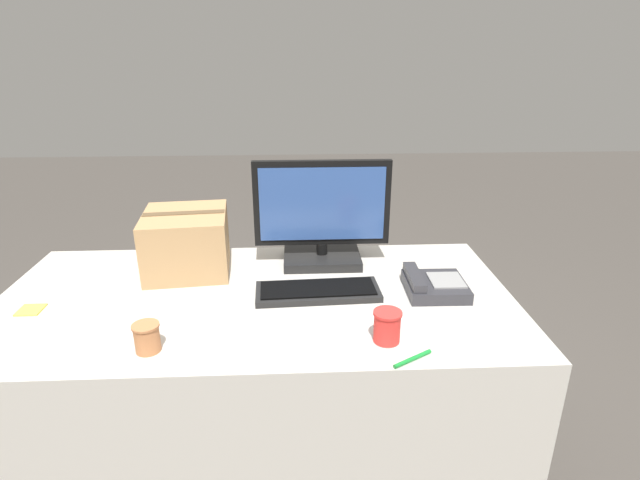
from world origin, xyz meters
TOP-DOWN VIEW (x-y plane):
  - ground_plane at (0.00, 0.00)m, footprint 12.00×12.00m
  - office_desk at (0.00, 0.00)m, footprint 1.80×0.90m
  - monitor at (0.25, 0.28)m, footprint 0.53×0.23m
  - keyboard at (0.22, 0.00)m, footprint 0.44×0.19m
  - desk_phone at (0.63, 0.00)m, footprint 0.21×0.21m
  - paper_cup_left at (-0.28, -0.32)m, footprint 0.08×0.08m
  - paper_cup_right at (0.41, -0.31)m, footprint 0.09×0.09m
  - spoon at (0.01, -0.26)m, footprint 0.04×0.15m
  - cardboard_box at (-0.28, 0.24)m, footprint 0.34×0.36m
  - pen_marker at (0.46, -0.41)m, footprint 0.12×0.08m
  - sticky_note_pad at (-0.74, -0.07)m, footprint 0.08×0.08m

SIDE VIEW (x-z plane):
  - ground_plane at x=0.00m, z-range 0.00..0.00m
  - office_desk at x=0.00m, z-range 0.00..0.74m
  - spoon at x=0.01m, z-range 0.74..0.74m
  - sticky_note_pad at x=-0.74m, z-range 0.74..0.74m
  - pen_marker at x=0.46m, z-range 0.74..0.75m
  - keyboard at x=0.22m, z-range 0.74..0.76m
  - desk_phone at x=0.63m, z-range 0.73..0.80m
  - paper_cup_left at x=-0.28m, z-range 0.74..0.82m
  - paper_cup_right at x=0.41m, z-range 0.74..0.83m
  - cardboard_box at x=-0.28m, z-range 0.73..0.97m
  - monitor at x=0.25m, z-range 0.71..1.12m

